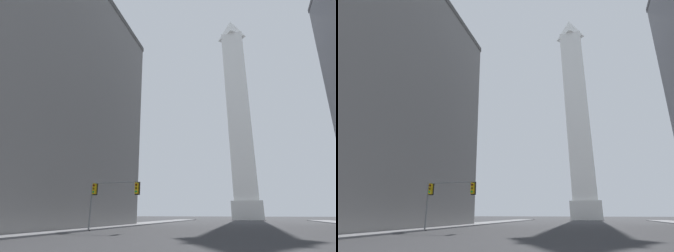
# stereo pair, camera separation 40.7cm
# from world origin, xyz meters

# --- Properties ---
(sidewalk_left) EXTENTS (5.00, 102.42, 0.15)m
(sidewalk_left) POSITION_xyz_m (-17.73, 30.73, 0.07)
(sidewalk_left) COLOR slate
(sidewalk_left) RESTS_ON ground_plane
(building_left) EXTENTS (19.18, 39.18, 34.54)m
(building_left) POSITION_xyz_m (-26.96, 22.58, 17.28)
(building_left) COLOR gray
(building_left) RESTS_ON ground_plane
(obelisk) EXTENTS (9.03, 9.03, 72.23)m
(obelisk) POSITION_xyz_m (0.00, 85.35, 34.77)
(obelisk) COLOR silver
(obelisk) RESTS_ON ground_plane
(traffic_light_mid_left) EXTENTS (5.74, 0.50, 4.96)m
(traffic_light_mid_left) POSITION_xyz_m (-13.38, 24.51, 3.80)
(traffic_light_mid_left) COLOR slate
(traffic_light_mid_left) RESTS_ON ground_plane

